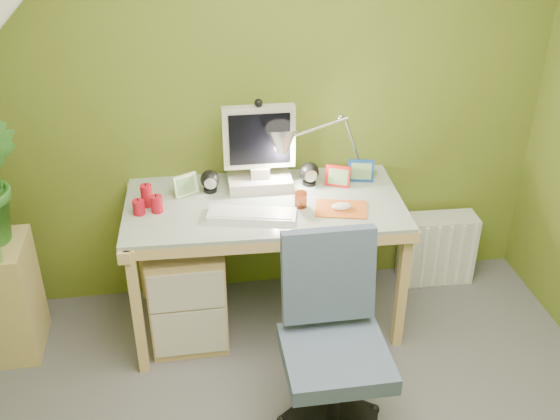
{
  "coord_description": "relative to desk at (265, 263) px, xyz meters",
  "views": [
    {
      "loc": [
        -0.42,
        -1.74,
        2.44
      ],
      "look_at": [
        0.0,
        1.0,
        0.85
      ],
      "focal_mm": 42.0,
      "sensor_mm": 36.0,
      "label": 1
    }
  ],
  "objects": [
    {
      "name": "speaker_right",
      "position": [
        0.27,
        0.16,
        0.45
      ],
      "size": [
        0.13,
        0.13,
        0.13
      ],
      "primitive_type": null,
      "rotation": [
        0.0,
        0.0,
        0.18
      ],
      "color": "black",
      "rests_on": "desk"
    },
    {
      "name": "mousepad",
      "position": [
        0.38,
        -0.14,
        0.39
      ],
      "size": [
        0.3,
        0.24,
        0.01
      ],
      "primitive_type": "cube",
      "rotation": [
        0.0,
        0.0,
        -0.24
      ],
      "color": "#CA5E1F",
      "rests_on": "desk"
    },
    {
      "name": "side_ledge",
      "position": [
        -1.35,
        -0.03,
        -0.06
      ],
      "size": [
        0.24,
        0.38,
        0.66
      ],
      "primitive_type": "cube",
      "color": "tan",
      "rests_on": "floor"
    },
    {
      "name": "photo_frame_red",
      "position": [
        0.42,
        0.12,
        0.45
      ],
      "size": [
        0.13,
        0.07,
        0.12
      ],
      "primitive_type": "cube",
      "rotation": [
        0.0,
        0.0,
        -0.43
      ],
      "color": "red",
      "rests_on": "desk"
    },
    {
      "name": "photo_frame_blue",
      "position": [
        0.56,
        0.16,
        0.45
      ],
      "size": [
        0.14,
        0.05,
        0.12
      ],
      "primitive_type": "cube",
      "rotation": [
        0.0,
        0.0,
        -0.23
      ],
      "color": "navy",
      "rests_on": "desk"
    },
    {
      "name": "radiator",
      "position": [
        1.1,
        0.23,
        -0.16
      ],
      "size": [
        0.45,
        0.2,
        0.45
      ],
      "primitive_type": "cube",
      "rotation": [
        0.0,
        0.0,
        -0.04
      ],
      "color": "silver",
      "rests_on": "floor"
    },
    {
      "name": "candle_cluster",
      "position": [
        -0.6,
        0.01,
        0.45
      ],
      "size": [
        0.17,
        0.15,
        0.12
      ],
      "primitive_type": null,
      "rotation": [
        0.0,
        0.0,
        -0.1
      ],
      "color": "red",
      "rests_on": "desk"
    },
    {
      "name": "speaker_left",
      "position": [
        -0.27,
        0.16,
        0.45
      ],
      "size": [
        0.11,
        0.11,
        0.12
      ],
      "primitive_type": null,
      "rotation": [
        0.0,
        0.0,
        -0.07
      ],
      "color": "black",
      "rests_on": "desk"
    },
    {
      "name": "wall_back",
      "position": [
        0.05,
        0.37,
        0.81
      ],
      "size": [
        3.2,
        0.01,
        2.4
      ],
      "primitive_type": "cube",
      "color": "olive",
      "rests_on": "floor"
    },
    {
      "name": "mouse",
      "position": [
        0.38,
        -0.14,
        0.4
      ],
      "size": [
        0.11,
        0.08,
        0.03
      ],
      "primitive_type": "ellipsoid",
      "rotation": [
        0.0,
        0.0,
        -0.21
      ],
      "color": "white",
      "rests_on": "mousepad"
    },
    {
      "name": "amber_tumbler",
      "position": [
        0.18,
        -0.08,
        0.43
      ],
      "size": [
        0.07,
        0.07,
        0.08
      ],
      "primitive_type": "cylinder",
      "rotation": [
        0.0,
        0.0,
        -0.1
      ],
      "color": "#9B3D16",
      "rests_on": "desk"
    },
    {
      "name": "desk_lamp",
      "position": [
        0.45,
        0.18,
        0.68
      ],
      "size": [
        0.57,
        0.34,
        0.58
      ],
      "primitive_type": null,
      "rotation": [
        0.0,
        0.0,
        0.21
      ],
      "color": "silver",
      "rests_on": "desk"
    },
    {
      "name": "task_chair",
      "position": [
        0.2,
        -0.87,
        0.08
      ],
      "size": [
        0.52,
        0.52,
        0.94
      ],
      "primitive_type": null,
      "rotation": [
        0.0,
        0.0,
        -0.0
      ],
      "color": "#41506A",
      "rests_on": "floor"
    },
    {
      "name": "photo_frame_green",
      "position": [
        -0.4,
        0.14,
        0.45
      ],
      "size": [
        0.13,
        0.08,
        0.12
      ],
      "primitive_type": "cube",
      "rotation": [
        0.0,
        0.0,
        0.48
      ],
      "color": "#C1E19B",
      "rests_on": "desk"
    },
    {
      "name": "desk",
      "position": [
        0.0,
        0.0,
        0.0
      ],
      "size": [
        1.47,
        0.78,
        0.77
      ],
      "primitive_type": null,
      "rotation": [
        0.0,
        0.0,
        -0.04
      ],
      "color": "tan",
      "rests_on": "floor"
    },
    {
      "name": "keyboard",
      "position": [
        -0.08,
        -0.14,
        0.4
      ],
      "size": [
        0.46,
        0.24,
        0.02
      ],
      "primitive_type": "cube",
      "rotation": [
        0.0,
        0.0,
        -0.23
      ],
      "color": "white",
      "rests_on": "desk"
    },
    {
      "name": "monitor",
      "position": [
        -0.0,
        0.18,
        0.66
      ],
      "size": [
        0.4,
        0.24,
        0.55
      ],
      "primitive_type": null,
      "rotation": [
        0.0,
        0.0,
        -0.02
      ],
      "color": "#B7B0A5",
      "rests_on": "desk"
    }
  ]
}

